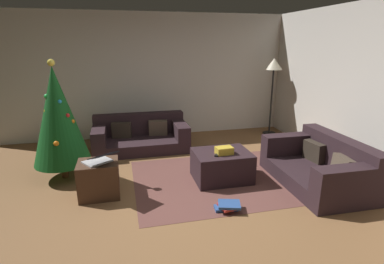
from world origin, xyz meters
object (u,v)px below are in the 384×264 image
object	(u,v)px
couch_right	(322,166)
gift_box	(224,150)
couch_left	(141,136)
corner_lamp	(274,70)
christmas_tree	(58,116)
ottoman	(222,166)
side_table	(99,179)
laptop	(100,159)
tv_remote	(218,154)
book_stack	(228,206)

from	to	relation	value
couch_right	gift_box	size ratio (longest dim) A/B	6.79
couch_right	couch_left	bearing A→B (deg)	49.69
couch_left	corner_lamp	world-z (taller)	corner_lamp
gift_box	christmas_tree	size ratio (longest dim) A/B	0.14
ottoman	side_table	distance (m)	1.76
gift_box	laptop	xyz separation A→B (m)	(-1.72, -0.07, 0.05)
tv_remote	laptop	xyz separation A→B (m)	(-1.62, -0.05, 0.09)
laptop	corner_lamp	size ratio (longest dim) A/B	0.32
laptop	corner_lamp	world-z (taller)	corner_lamp
tv_remote	corner_lamp	bearing A→B (deg)	80.21
christmas_tree	gift_box	bearing A→B (deg)	-17.11
couch_left	laptop	world-z (taller)	laptop
couch_right	corner_lamp	distance (m)	2.80
gift_box	book_stack	size ratio (longest dim) A/B	0.72
corner_lamp	christmas_tree	bearing A→B (deg)	-161.16
couch_right	gift_box	world-z (taller)	couch_right
gift_box	tv_remote	xyz separation A→B (m)	(-0.11, -0.02, -0.04)
christmas_tree	book_stack	xyz separation A→B (m)	(2.10, -1.49, -0.91)
christmas_tree	book_stack	world-z (taller)	christmas_tree
corner_lamp	laptop	bearing A→B (deg)	-148.34
christmas_tree	book_stack	bearing A→B (deg)	-35.37
gift_box	tv_remote	world-z (taller)	gift_box
laptop	book_stack	size ratio (longest dim) A/B	1.58
tv_remote	book_stack	xyz separation A→B (m)	(-0.10, -0.75, -0.39)
gift_box	laptop	distance (m)	1.73
couch_left	christmas_tree	xyz separation A→B (m)	(-1.23, -1.08, 0.71)
tv_remote	side_table	xyz separation A→B (m)	(-1.65, 0.01, -0.21)
couch_left	christmas_tree	distance (m)	1.78
ottoman	laptop	world-z (taller)	laptop
couch_right	book_stack	distance (m)	1.65
book_stack	corner_lamp	bearing A→B (deg)	54.74
christmas_tree	laptop	distance (m)	1.06
couch_left	ottoman	xyz separation A→B (m)	(1.08, -1.71, -0.03)
christmas_tree	side_table	bearing A→B (deg)	-52.93
couch_right	christmas_tree	size ratio (longest dim) A/B	0.92
couch_left	book_stack	size ratio (longest dim) A/B	5.27
ottoman	laptop	bearing A→B (deg)	-174.86
tv_remote	laptop	world-z (taller)	laptop
couch_left	ottoman	bearing A→B (deg)	121.99
couch_right	laptop	bearing A→B (deg)	85.52
couch_right	side_table	world-z (taller)	couch_right
tv_remote	side_table	size ratio (longest dim) A/B	0.31
tv_remote	book_stack	world-z (taller)	tv_remote
christmas_tree	couch_left	bearing A→B (deg)	41.24
side_table	book_stack	size ratio (longest dim) A/B	1.55
couch_right	ottoman	distance (m)	1.45
couch_right	christmas_tree	world-z (taller)	christmas_tree
gift_box	book_stack	bearing A→B (deg)	-105.24
gift_box	side_table	size ratio (longest dim) A/B	0.46
ottoman	gift_box	size ratio (longest dim) A/B	3.41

